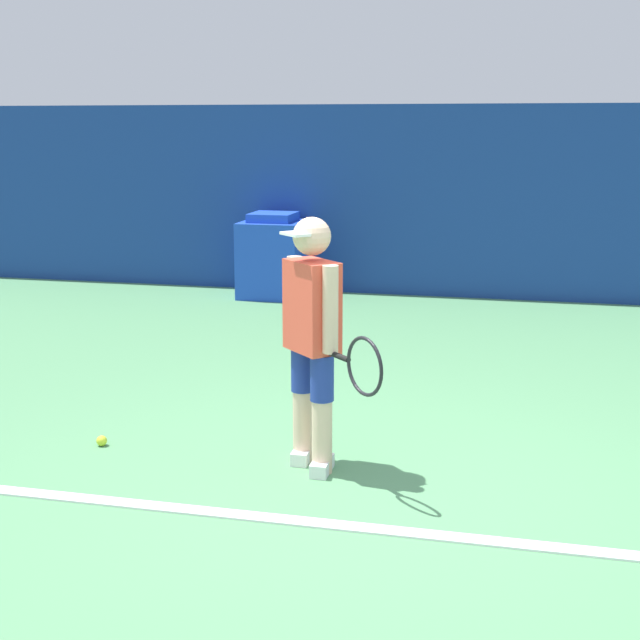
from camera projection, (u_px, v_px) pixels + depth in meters
ground_plane at (354, 495)px, 4.92m from camera, size 24.00×24.00×0.00m
back_wall at (455, 202)px, 10.34m from camera, size 24.00×0.10×2.23m
court_baseline at (339, 526)px, 4.54m from camera, size 21.60×0.10×0.01m
tennis_player at (313, 334)px, 5.15m from camera, size 0.70×0.70×1.49m
tennis_ball at (102, 441)px, 5.67m from camera, size 0.07×0.07×0.07m
covered_chair at (273, 257)px, 10.49m from camera, size 0.72×0.75×0.99m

